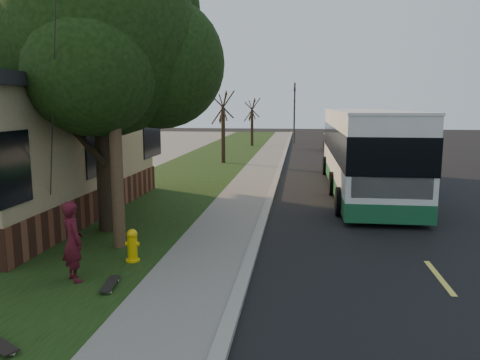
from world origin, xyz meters
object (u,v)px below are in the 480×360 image
object	(u,v)px
skateboarder	(73,241)
distant_car	(339,141)
skateboard_main	(110,284)
traffic_signal	(294,109)
transit_bus	(364,149)
fire_hydrant	(132,245)
leafy_tree	(104,43)
bare_tree_far	(252,123)
utility_pole	(112,57)
bare_tree_near	(223,128)

from	to	relation	value
skateboarder	distant_car	distance (m)	28.76
skateboarder	skateboard_main	xyz separation A→B (m)	(0.84, -0.24, -0.75)
traffic_signal	transit_bus	xyz separation A→B (m)	(3.17, -24.23, -1.40)
fire_hydrant	leafy_tree	size ratio (longest dim) A/B	0.09
transit_bus	skateboarder	world-z (taller)	transit_bus
fire_hydrant	bare_tree_far	distance (m)	30.04
leafy_tree	transit_bus	size ratio (longest dim) A/B	0.64
utility_pole	traffic_signal	distance (m)	33.26
bare_tree_far	distant_car	distance (m)	7.90
leafy_tree	skateboarder	bearing A→B (deg)	-78.04
utility_pole	leafy_tree	size ratio (longest dim) A/B	1.16
transit_bus	distant_car	xyz separation A→B (m)	(0.32, 16.76, -0.95)
bare_tree_near	traffic_signal	xyz separation A→B (m)	(4.00, 16.00, 1.01)
fire_hydrant	bare_tree_near	size ratio (longest dim) A/B	0.17
fire_hydrant	skateboard_main	distance (m)	1.55
transit_bus	skateboard_main	world-z (taller)	transit_bus
fire_hydrant	skateboard_main	size ratio (longest dim) A/B	0.85
leafy_tree	distant_car	bearing A→B (deg)	71.13
skateboarder	traffic_signal	bearing A→B (deg)	-54.35
leafy_tree	fire_hydrant	bearing A→B (deg)	-59.33
utility_pole	traffic_signal	xyz separation A→B (m)	(3.81, 33.01, -1.47)
bare_tree_far	skateboarder	size ratio (longest dim) A/B	2.49
skateboarder	bare_tree_near	bearing A→B (deg)	-47.66
leafy_tree	bare_tree_far	size ratio (longest dim) A/B	1.94
bare_tree_near	bare_tree_far	xyz separation A→B (m)	(0.50, 12.00, -0.15)
skateboard_main	distant_car	distance (m)	28.80
utility_pole	skateboard_main	size ratio (longest dim) A/B	10.45
fire_hydrant	transit_bus	size ratio (longest dim) A/B	0.06
utility_pole	distant_car	size ratio (longest dim) A/B	1.89
transit_bus	skateboarder	bearing A→B (deg)	-122.37
traffic_signal	skateboard_main	bearing A→B (deg)	-94.83
bare_tree_near	bare_tree_far	bearing A→B (deg)	87.61
utility_pole	bare_tree_near	distance (m)	17.19
skateboarder	skateboard_main	bearing A→B (deg)	-154.01
skateboarder	leafy_tree	bearing A→B (deg)	-36.19
traffic_signal	transit_bus	bearing A→B (deg)	-82.55
distant_car	transit_bus	bearing A→B (deg)	-96.93
traffic_signal	distant_car	size ratio (longest dim) A/B	1.15
bare_tree_near	distant_car	xyz separation A→B (m)	(7.49, 8.53, -1.33)
fire_hydrant	skateboard_main	world-z (taller)	fire_hydrant
fire_hydrant	distant_car	xyz separation A→B (m)	(6.59, 26.53, 0.38)
fire_hydrant	distant_car	world-z (taller)	distant_car
leafy_tree	skateboarder	size ratio (longest dim) A/B	4.82
fire_hydrant	traffic_signal	distance (m)	34.25
leafy_tree	traffic_signal	distance (m)	31.76
traffic_signal	skateboard_main	distance (m)	35.77
skateboard_main	leafy_tree	bearing A→B (deg)	111.85
skateboard_main	bare_tree_far	bearing A→B (deg)	90.91
skateboarder	distant_car	xyz separation A→B (m)	(7.33, 27.81, -0.06)
leafy_tree	bare_tree_near	bearing A→B (deg)	87.50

